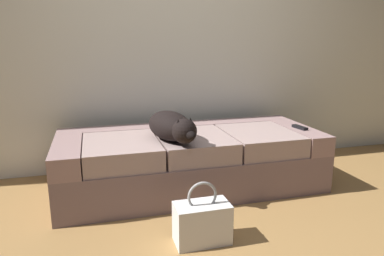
# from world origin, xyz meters

# --- Properties ---
(back_wall) EXTENTS (6.40, 0.10, 2.80)m
(back_wall) POSITION_xyz_m (0.00, 1.76, 1.40)
(back_wall) COLOR silver
(back_wall) RESTS_ON ground
(couch) EXTENTS (2.04, 0.85, 0.45)m
(couch) POSITION_xyz_m (0.00, 1.12, 0.22)
(couch) COLOR #786062
(couch) RESTS_ON ground
(dog_dark) EXTENTS (0.37, 0.60, 0.21)m
(dog_dark) POSITION_xyz_m (-0.19, 0.94, 0.56)
(dog_dark) COLOR black
(dog_dark) RESTS_ON couch
(tv_remote) EXTENTS (0.07, 0.16, 0.02)m
(tv_remote) POSITION_xyz_m (0.90, 1.01, 0.46)
(tv_remote) COLOR black
(tv_remote) RESTS_ON couch
(handbag) EXTENTS (0.32, 0.18, 0.38)m
(handbag) POSITION_xyz_m (-0.15, 0.31, 0.13)
(handbag) COLOR silver
(handbag) RESTS_ON ground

